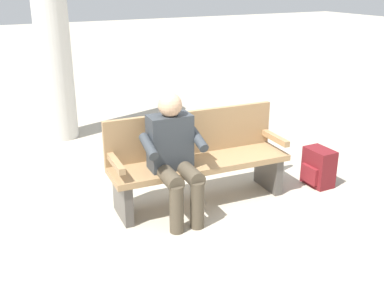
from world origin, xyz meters
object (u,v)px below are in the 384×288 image
Objects in this scene: bench_near at (197,157)px; backpack at (318,167)px; support_pillar at (50,14)px; person_seated at (174,154)px.

backpack is at bearing 170.63° from bench_near.
bench_near is 0.54× the size of support_pillar.
support_pillar is at bearing -69.28° from bench_near.
support_pillar reaches higher than person_seated.
backpack is at bearing -179.65° from person_seated.
bench_near is 2.99m from support_pillar.
bench_near is 1.55× the size of person_seated.
support_pillar is (2.14, -2.90, 1.49)m from backpack.
backpack is 0.12× the size of support_pillar.
person_seated reaches higher than backpack.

